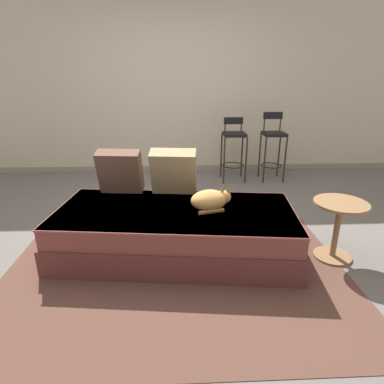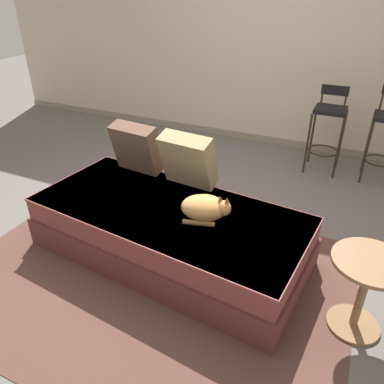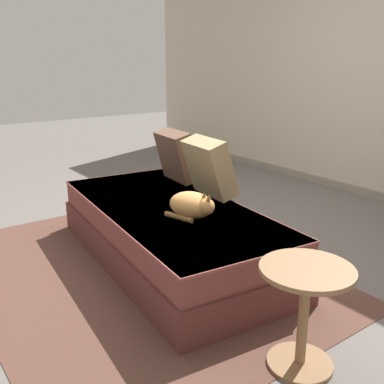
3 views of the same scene
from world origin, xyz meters
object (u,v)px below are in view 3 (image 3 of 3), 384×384
throw_pillow_corner (177,156)px  cat (193,205)px  throw_pillow_middle (209,167)px  couch (169,232)px  side_table (304,303)px

throw_pillow_corner → cat: 0.95m
throw_pillow_corner → throw_pillow_middle: (0.52, -0.06, 0.01)m
couch → cat: (0.30, -0.01, 0.29)m
throw_pillow_middle → side_table: size_ratio=0.86×
throw_pillow_corner → throw_pillow_middle: size_ratio=0.96×
side_table → throw_pillow_middle: bearing=159.1°
cat → side_table: cat is taller
throw_pillow_corner → side_table: size_ratio=0.83×
side_table → couch: bearing=173.8°
couch → throw_pillow_middle: (-0.01, 0.38, 0.43)m
couch → cat: 0.42m
throw_pillow_corner → side_table: throw_pillow_corner is taller
throw_pillow_middle → cat: throw_pillow_middle is taller
throw_pillow_corner → throw_pillow_middle: 0.52m
throw_pillow_corner → couch: bearing=-39.7°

